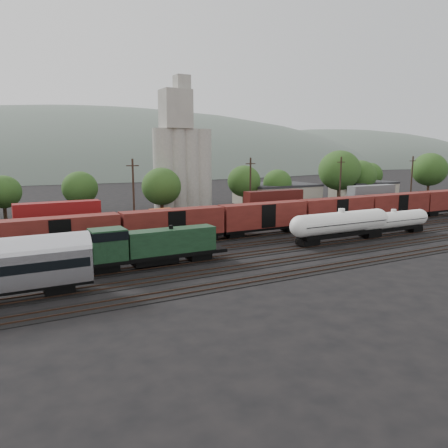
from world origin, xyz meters
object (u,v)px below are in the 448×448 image
green_locomotive (146,246)px  orange_locomotive (189,221)px  tank_car_a (341,224)px  grain_silo (182,160)px

green_locomotive → orange_locomotive: bearing=51.3°
orange_locomotive → green_locomotive: bearing=-128.7°
tank_car_a → grain_silo: bearing=100.4°
green_locomotive → orange_locomotive: size_ratio=1.03×
green_locomotive → tank_car_a: tank_car_a is taller
green_locomotive → tank_car_a: (29.75, -0.00, 0.13)m
green_locomotive → grain_silo: 47.44m
tank_car_a → green_locomotive: bearing=180.0°
tank_car_a → orange_locomotive: bearing=139.8°
tank_car_a → orange_locomotive: tank_car_a is taller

